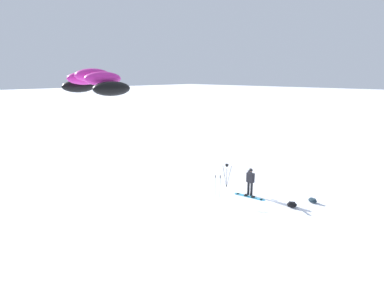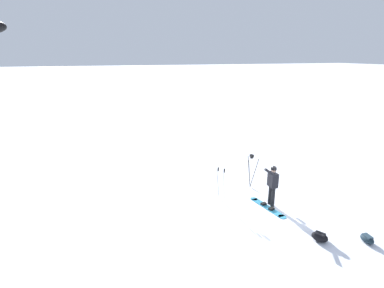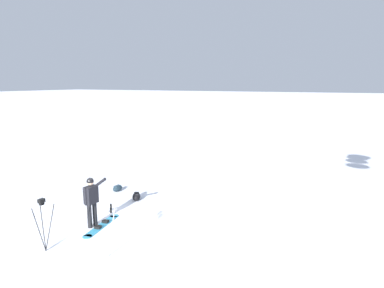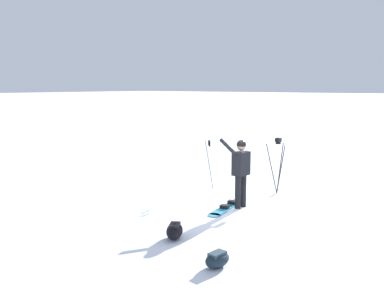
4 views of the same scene
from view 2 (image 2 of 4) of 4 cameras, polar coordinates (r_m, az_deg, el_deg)
name	(u,v)px [view 2 (image 2 of 4)]	position (r m, az deg, el deg)	size (l,w,h in m)	color
ground_plane	(280,207)	(12.25, 16.20, -11.27)	(300.00, 300.00, 0.00)	white
snowboarder	(272,182)	(11.87, 14.96, -6.92)	(0.65, 0.47, 1.63)	black
snowboard	(267,207)	(12.04, 14.05, -11.48)	(0.52, 1.83, 0.10)	teal
gear_bag_large	(367,239)	(11.16, 30.17, -15.20)	(0.34, 0.51, 0.25)	#192833
camera_tripod	(251,164)	(13.23, 11.15, -3.78)	(0.54, 0.52, 1.49)	#262628
gear_bag_small	(320,237)	(10.57, 22.98, -15.82)	(0.51, 0.59, 0.30)	black
ski_poles	(221,180)	(11.96, 5.51, -6.69)	(0.36, 0.38, 1.34)	gray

